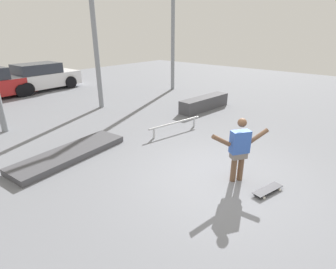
{
  "coord_description": "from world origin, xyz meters",
  "views": [
    {
      "loc": [
        -4.65,
        -2.44,
        3.15
      ],
      "look_at": [
        0.09,
        1.58,
        0.66
      ],
      "focal_mm": 28.0,
      "sensor_mm": 36.0,
      "label": 1
    }
  ],
  "objects_px": {
    "skateboarder": "(239,148)",
    "grind_box": "(204,103)",
    "skateboard": "(268,190)",
    "manual_pad": "(70,154)",
    "grind_rail": "(175,124)",
    "parked_car_white": "(41,77)"
  },
  "relations": [
    {
      "from": "skateboarder",
      "to": "grind_rail",
      "type": "height_order",
      "value": "skateboarder"
    },
    {
      "from": "manual_pad",
      "to": "grind_rail",
      "type": "xyz_separation_m",
      "value": [
        3.22,
        -1.01,
        0.19
      ]
    },
    {
      "from": "manual_pad",
      "to": "skateboard",
      "type": "bearing_deg",
      "value": -69.26
    },
    {
      "from": "skateboarder",
      "to": "grind_box",
      "type": "relative_size",
      "value": 0.56
    },
    {
      "from": "skateboarder",
      "to": "grind_box",
      "type": "height_order",
      "value": "skateboarder"
    },
    {
      "from": "manual_pad",
      "to": "parked_car_white",
      "type": "height_order",
      "value": "parked_car_white"
    },
    {
      "from": "skateboard",
      "to": "manual_pad",
      "type": "height_order",
      "value": "manual_pad"
    },
    {
      "from": "skateboard",
      "to": "parked_car_white",
      "type": "relative_size",
      "value": 0.19
    },
    {
      "from": "grind_box",
      "to": "manual_pad",
      "type": "relative_size",
      "value": 0.85
    },
    {
      "from": "grind_box",
      "to": "manual_pad",
      "type": "bearing_deg",
      "value": 177.56
    },
    {
      "from": "skateboard",
      "to": "grind_box",
      "type": "xyz_separation_m",
      "value": [
        4.36,
        4.4,
        0.2
      ]
    },
    {
      "from": "grind_box",
      "to": "skateboard",
      "type": "bearing_deg",
      "value": -134.76
    },
    {
      "from": "parked_car_white",
      "to": "skateboarder",
      "type": "bearing_deg",
      "value": -100.44
    },
    {
      "from": "manual_pad",
      "to": "parked_car_white",
      "type": "distance_m",
      "value": 9.51
    },
    {
      "from": "skateboarder",
      "to": "parked_car_white",
      "type": "height_order",
      "value": "skateboarder"
    },
    {
      "from": "manual_pad",
      "to": "parked_car_white",
      "type": "xyz_separation_m",
      "value": [
        3.51,
        8.82,
        0.62
      ]
    },
    {
      "from": "skateboard",
      "to": "grind_box",
      "type": "bearing_deg",
      "value": 60.74
    },
    {
      "from": "grind_rail",
      "to": "parked_car_white",
      "type": "bearing_deg",
      "value": 88.35
    },
    {
      "from": "grind_box",
      "to": "manual_pad",
      "type": "distance_m",
      "value": 6.13
    },
    {
      "from": "skateboarder",
      "to": "grind_box",
      "type": "distance_m",
      "value": 5.72
    },
    {
      "from": "grind_rail",
      "to": "grind_box",
      "type": "bearing_deg",
      "value": 14.41
    },
    {
      "from": "skateboard",
      "to": "grind_rail",
      "type": "height_order",
      "value": "grind_rail"
    }
  ]
}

